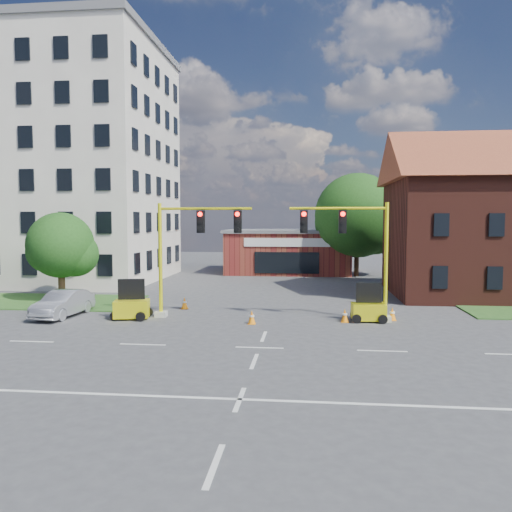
% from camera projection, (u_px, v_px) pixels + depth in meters
% --- Properties ---
extents(ground, '(120.00, 120.00, 0.00)m').
position_uv_depth(ground, '(259.00, 348.00, 20.71)').
color(ground, '#3E3F41').
rests_on(ground, ground).
extents(lane_markings, '(60.00, 36.00, 0.01)m').
position_uv_depth(lane_markings, '(251.00, 369.00, 17.73)').
color(lane_markings, silver).
rests_on(lane_markings, ground).
extents(office_block, '(18.40, 15.40, 20.60)m').
position_uv_depth(office_block, '(57.00, 163.00, 43.76)').
color(office_block, beige).
rests_on(office_block, ground).
extents(brick_shop, '(12.40, 8.40, 4.30)m').
position_uv_depth(brick_shop, '(288.00, 251.00, 50.29)').
color(brick_shop, maroon).
rests_on(brick_shop, ground).
extents(tree_large, '(8.25, 7.86, 9.63)m').
position_uv_depth(tree_large, '(361.00, 218.00, 46.45)').
color(tree_large, '#3D2616').
rests_on(tree_large, ground).
extents(tree_nw_front, '(4.46, 4.25, 5.79)m').
position_uv_depth(tree_nw_front, '(64.00, 248.00, 32.38)').
color(tree_nw_front, '#3D2616').
rests_on(tree_nw_front, ground).
extents(signal_mast_west, '(5.30, 0.60, 6.20)m').
position_uv_depth(signal_mast_west, '(190.00, 246.00, 26.82)').
color(signal_mast_west, gray).
rests_on(signal_mast_west, ground).
extents(signal_mast_east, '(5.30, 0.60, 6.20)m').
position_uv_depth(signal_mast_east, '(354.00, 246.00, 25.92)').
color(signal_mast_east, gray).
rests_on(signal_mast_east, ground).
extents(trailer_west, '(2.02, 1.56, 2.06)m').
position_uv_depth(trailer_west, '(132.00, 307.00, 26.69)').
color(trailer_west, '#FFF915').
rests_on(trailer_west, ground).
extents(trailer_east, '(1.76, 1.23, 1.93)m').
position_uv_depth(trailer_east, '(368.00, 310.00, 26.04)').
color(trailer_east, '#FFF915').
rests_on(trailer_east, ground).
extents(cone_a, '(0.40, 0.40, 0.70)m').
position_uv_depth(cone_a, '(252.00, 317.00, 25.38)').
color(cone_a, orange).
rests_on(cone_a, ground).
extents(cone_b, '(0.40, 0.40, 0.70)m').
position_uv_depth(cone_b, '(185.00, 303.00, 29.69)').
color(cone_b, orange).
rests_on(cone_b, ground).
extents(cone_c, '(0.40, 0.40, 0.70)m').
position_uv_depth(cone_c, '(392.00, 314.00, 26.31)').
color(cone_c, orange).
rests_on(cone_c, ground).
extents(cone_d, '(0.40, 0.40, 0.70)m').
position_uv_depth(cone_d, '(345.00, 316.00, 25.85)').
color(cone_d, orange).
rests_on(cone_d, ground).
extents(pickup_white, '(5.15, 3.23, 1.33)m').
position_uv_depth(pickup_white, '(490.00, 293.00, 31.76)').
color(pickup_white, silver).
rests_on(pickup_white, ground).
extents(sedan_silver_front, '(1.83, 4.46, 1.44)m').
position_uv_depth(sedan_silver_front, '(63.00, 304.00, 27.32)').
color(sedan_silver_front, '#A8AAB0').
rests_on(sedan_silver_front, ground).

